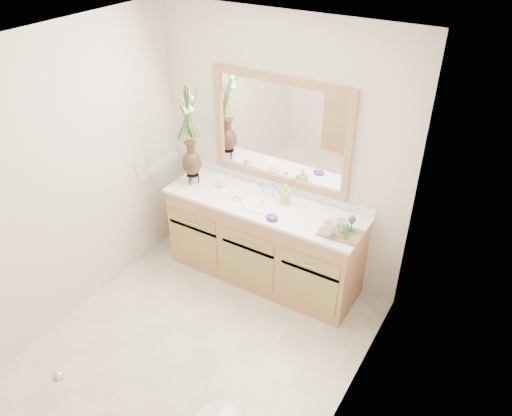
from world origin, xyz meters
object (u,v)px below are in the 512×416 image
Objects in this scene: tumbler at (222,182)px; tray at (340,233)px; soap_bottle at (286,194)px; flower_vase at (189,124)px.

tumbler is 0.29× the size of tray.
soap_bottle is (0.63, 0.06, 0.03)m from tumbler.
flower_vase is at bearing 175.05° from tray.
tumbler is at bearing 170.85° from tray.
tray is at bearing -42.46° from soap_bottle.
flower_vase is 2.60× the size of tray.
tray is at bearing -6.27° from tumbler.
flower_vase is 8.95× the size of tumbler.
flower_vase is 1.05m from soap_bottle.
tray is (1.51, -0.05, -0.58)m from flower_vase.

